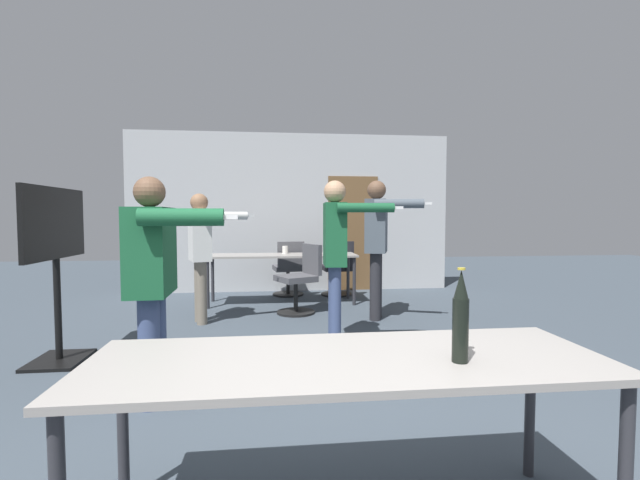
# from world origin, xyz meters

# --- Properties ---
(back_wall) EXTENTS (5.68, 0.12, 2.80)m
(back_wall) POSITION_xyz_m (0.03, 6.14, 1.39)
(back_wall) COLOR #B2B5B7
(back_wall) RESTS_ON ground_plane
(conference_table_near) EXTENTS (2.11, 0.71, 0.75)m
(conference_table_near) POSITION_xyz_m (-0.04, 0.20, 0.69)
(conference_table_near) COLOR gray
(conference_table_near) RESTS_ON ground_plane
(conference_table_far) EXTENTS (2.27, 0.64, 0.75)m
(conference_table_far) POSITION_xyz_m (-0.20, 5.01, 0.68)
(conference_table_far) COLOR gray
(conference_table_far) RESTS_ON ground_plane
(tv_screen) EXTENTS (0.44, 1.08, 1.59)m
(tv_screen) POSITION_xyz_m (-2.29, 2.58, 0.99)
(tv_screen) COLOR black
(tv_screen) RESTS_ON ground_plane
(person_right_polo) EXTENTS (0.77, 0.70, 1.61)m
(person_right_polo) POSITION_xyz_m (-1.18, 1.61, 0.95)
(person_right_polo) COLOR #3D4C75
(person_right_polo) RESTS_ON ground_plane
(person_far_watching) EXTENTS (0.76, 0.60, 1.70)m
(person_far_watching) POSITION_xyz_m (0.31, 2.86, 1.04)
(person_far_watching) COLOR #3D4C75
(person_far_watching) RESTS_ON ground_plane
(person_center_tall) EXTENTS (0.85, 0.57, 1.61)m
(person_center_tall) POSITION_xyz_m (-1.23, 3.92, 0.97)
(person_center_tall) COLOR slate
(person_center_tall) RESTS_ON ground_plane
(person_left_plaid) EXTENTS (0.75, 0.84, 1.79)m
(person_left_plaid) POSITION_xyz_m (1.00, 3.89, 1.08)
(person_left_plaid) COLOR #28282D
(person_left_plaid) RESTS_ON ground_plane
(office_chair_mid_tucked) EXTENTS (0.66, 0.63, 0.94)m
(office_chair_mid_tucked) POSITION_xyz_m (0.04, 4.34, 0.45)
(office_chair_mid_tucked) COLOR black
(office_chair_mid_tucked) RESTS_ON ground_plane
(office_chair_far_left) EXTENTS (0.53, 0.58, 0.92)m
(office_chair_far_left) POSITION_xyz_m (-0.08, 5.62, 0.43)
(office_chair_far_left) COLOR black
(office_chair_far_left) RESTS_ON ground_plane
(office_chair_side_rolled) EXTENTS (0.52, 0.57, 0.92)m
(office_chair_side_rolled) POSITION_xyz_m (0.74, 5.53, 0.43)
(office_chair_side_rolled) COLOR black
(office_chair_side_rolled) RESTS_ON ground_plane
(beer_bottle) EXTENTS (0.06, 0.06, 0.38)m
(beer_bottle) POSITION_xyz_m (0.39, 0.09, 0.93)
(beer_bottle) COLOR black
(beer_bottle) RESTS_ON conference_table_near
(drink_cup) EXTENTS (0.09, 0.09, 0.12)m
(drink_cup) POSITION_xyz_m (-0.15, 5.16, 0.81)
(drink_cup) COLOR silver
(drink_cup) RESTS_ON conference_table_far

